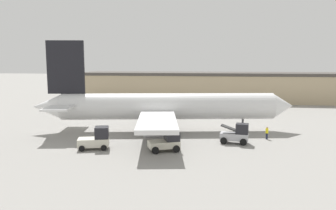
{
  "coord_description": "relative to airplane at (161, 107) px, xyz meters",
  "views": [
    {
      "loc": [
        6.39,
        -44.44,
        9.73
      ],
      "look_at": [
        0.0,
        0.0,
        3.72
      ],
      "focal_mm": 35.0,
      "sensor_mm": 36.0,
      "label": 1
    }
  ],
  "objects": [
    {
      "name": "pushback_tug",
      "position": [
        -5.6,
        -10.08,
        -2.39
      ],
      "size": [
        3.73,
        2.79,
        2.5
      ],
      "rotation": [
        0.0,
        0.0,
        0.27
      ],
      "color": "beige",
      "rests_on": "ground_plane"
    },
    {
      "name": "terminal_building",
      "position": [
        9.54,
        38.0,
        -0.01
      ],
      "size": [
        70.41,
        12.66,
        7.0
      ],
      "color": "tan",
      "rests_on": "ground_plane"
    },
    {
      "name": "airplane",
      "position": [
        0.0,
        0.0,
        0.0
      ],
      "size": [
        36.1,
        28.51,
        12.51
      ],
      "rotation": [
        0.0,
        0.0,
        0.17
      ],
      "color": "silver",
      "rests_on": "ground_plane"
    },
    {
      "name": "baggage_tug",
      "position": [
        2.26,
        -9.76,
        -2.49
      ],
      "size": [
        3.77,
        3.21,
        2.17
      ],
      "rotation": [
        0.0,
        0.0,
        0.4
      ],
      "color": "beige",
      "rests_on": "ground_plane"
    },
    {
      "name": "ground_crew_worker",
      "position": [
        13.99,
        -2.66,
        -2.66
      ],
      "size": [
        0.35,
        0.35,
        1.6
      ],
      "rotation": [
        0.0,
        0.0,
        1.23
      ],
      "color": "#1E2338",
      "rests_on": "ground_plane"
    },
    {
      "name": "ground_plane",
      "position": [
        1.02,
        0.17,
        -3.51
      ],
      "size": [
        400.0,
        400.0,
        0.0
      ],
      "primitive_type": "plane",
      "color": "gray"
    },
    {
      "name": "belt_loader_truck",
      "position": [
        10.04,
        -5.43,
        -2.38
      ],
      "size": [
        3.42,
        2.14,
        2.44
      ],
      "rotation": [
        0.0,
        0.0,
        -0.15
      ],
      "color": "#B2B2B7",
      "rests_on": "ground_plane"
    }
  ]
}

